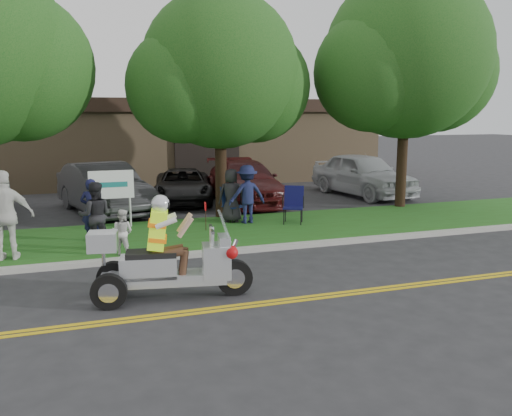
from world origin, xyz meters
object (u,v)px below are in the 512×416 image
object	(u,v)px
parked_car_mid	(183,186)
parked_car_far_right	(363,174)
lawn_chair_b	(231,201)
spectator_adult_left	(92,210)
parked_car_right	(245,182)
trike_scooter	(164,263)
spectator_adult_right	(6,215)
spectator_adult_mid	(95,215)
lawn_chair_a	(294,202)
parked_car_left	(104,189)

from	to	relation	value
parked_car_mid	parked_car_far_right	xyz separation A→B (m)	(7.29, -0.77, 0.25)
lawn_chair_b	spectator_adult_left	size ratio (longest dim) A/B	0.65
parked_car_right	trike_scooter	bearing A→B (deg)	-113.00
trike_scooter	lawn_chair_b	world-z (taller)	trike_scooter
parked_car_far_right	spectator_adult_right	bearing A→B (deg)	-160.75
parked_car_mid	lawn_chair_b	bearing A→B (deg)	-71.32
parked_car_far_right	spectator_adult_mid	bearing A→B (deg)	-158.53
lawn_chair_a	parked_car_mid	bearing A→B (deg)	140.53
trike_scooter	parked_car_left	xyz separation A→B (m)	(-0.46, 9.19, 0.17)
parked_car_left	parked_car_mid	size ratio (longest dim) A/B	1.13
spectator_adult_left	spectator_adult_right	xyz separation A→B (m)	(-1.88, -1.32, 0.20)
spectator_adult_left	lawn_chair_a	bearing A→B (deg)	-156.72
lawn_chair_a	parked_car_mid	size ratio (longest dim) A/B	0.24
lawn_chair_a	parked_car_far_right	distance (m)	6.86
spectator_adult_mid	spectator_adult_left	bearing A→B (deg)	-83.82
parked_car_mid	trike_scooter	bearing A→B (deg)	-91.90
spectator_adult_right	spectator_adult_left	bearing A→B (deg)	-138.13
spectator_adult_right	parked_car_mid	xyz separation A→B (m)	(5.44, 7.14, -0.48)
parked_car_mid	spectator_adult_mid	bearing A→B (deg)	-106.24
parked_car_left	parked_car_far_right	distance (m)	10.28
trike_scooter	lawn_chair_b	xyz separation A→B (m)	(3.08, 6.11, 0.02)
parked_car_left	parked_car_right	world-z (taller)	parked_car_left
spectator_adult_left	parked_car_left	size ratio (longest dim) A/B	0.31
spectator_adult_left	parked_car_far_right	size ratio (longest dim) A/B	0.31
parked_car_mid	parked_car_right	world-z (taller)	parked_car_right
lawn_chair_a	parked_car_mid	xyz separation A→B (m)	(-2.24, 5.41, -0.09)
spectator_adult_right	parked_car_mid	distance (m)	8.99
trike_scooter	parked_car_far_right	xyz separation A→B (m)	(9.81, 9.82, 0.21)
lawn_chair_a	parked_car_left	bearing A→B (deg)	170.45
parked_car_right	parked_car_far_right	size ratio (longest dim) A/B	1.04
parked_car_far_right	parked_car_right	bearing A→B (deg)	174.36
parked_car_far_right	parked_car_mid	bearing A→B (deg)	166.64
lawn_chair_a	parked_car_mid	world-z (taller)	parked_car_mid
spectator_adult_mid	spectator_adult_right	world-z (taller)	spectator_adult_right
parked_car_right	spectator_adult_mid	bearing A→B (deg)	-131.68
trike_scooter	spectator_adult_mid	world-z (taller)	trike_scooter
lawn_chair_a	spectator_adult_right	bearing A→B (deg)	-139.34
trike_scooter	spectator_adult_left	distance (m)	4.89
lawn_chair_b	parked_car_left	bearing A→B (deg)	114.74
lawn_chair_b	spectator_adult_left	world-z (taller)	spectator_adult_left
spectator_adult_right	parked_car_left	size ratio (longest dim) A/B	0.39
spectator_adult_right	spectator_adult_mid	bearing A→B (deg)	-160.62
spectator_adult_right	parked_car_right	bearing A→B (deg)	-133.89
spectator_adult_mid	parked_car_left	size ratio (longest dim) A/B	0.32
parked_car_far_right	lawn_chair_b	bearing A→B (deg)	-158.43
spectator_adult_mid	parked_car_mid	bearing A→B (deg)	-113.59
parked_car_right	spectator_adult_left	bearing A→B (deg)	-136.62
parked_car_far_right	parked_car_left	bearing A→B (deg)	176.21
trike_scooter	parked_car_right	distance (m)	10.75
lawn_chair_a	spectator_adult_mid	bearing A→B (deg)	-139.29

